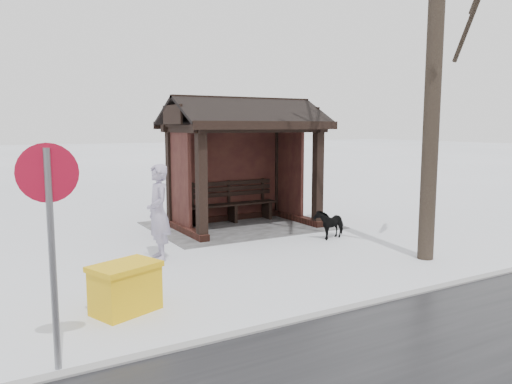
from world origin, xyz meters
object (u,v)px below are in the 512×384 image
pedestrian (158,212)px  grit_bin (125,288)px  bus_shelter (241,137)px  road_sign (49,207)px  dog (330,223)px

pedestrian → grit_bin: 2.65m
bus_shelter → grit_bin: bearing=46.9°
pedestrian → road_sign: bearing=-28.8°
bus_shelter → road_sign: bus_shelter is taller
bus_shelter → pedestrian: (2.75, 1.98, -1.29)m
grit_bin → road_sign: size_ratio=0.44×
bus_shelter → road_sign: bearing=47.4°
dog → grit_bin: size_ratio=0.76×
bus_shelter → dog: bus_shelter is taller
road_sign → pedestrian: bearing=-111.4°
dog → road_sign: (6.04, 3.32, 1.32)m
bus_shelter → dog: (-1.04, 2.13, -1.85)m
bus_shelter → pedestrian: 3.63m
bus_shelter → road_sign: 7.41m
pedestrian → road_sign: road_sign is taller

